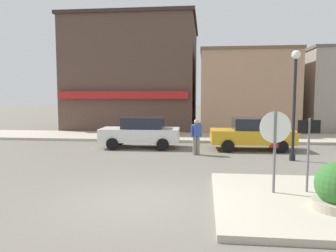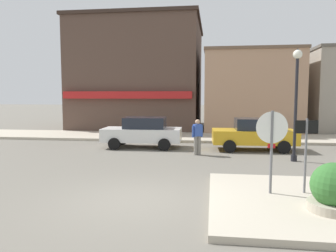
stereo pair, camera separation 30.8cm
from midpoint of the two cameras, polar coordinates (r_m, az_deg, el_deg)
name	(u,v)px [view 1 (the left image)]	position (r m, az deg, el deg)	size (l,w,h in m)	color
ground_plane	(141,201)	(8.64, -5.80, -12.80)	(160.00, 160.00, 0.00)	#6B665B
kerb_far	(179,137)	(20.53, 1.45, -1.92)	(80.00, 4.00, 0.15)	#B7AD99
stop_sign	(275,141)	(8.86, 17.17, -2.47)	(0.81, 0.13, 2.30)	slate
one_way_sign	(308,148)	(9.25, 22.38, -3.49)	(0.60, 0.09, 2.10)	slate
lamp_post	(295,89)	(14.21, 20.64, 6.13)	(0.36, 0.36, 4.54)	black
parked_car_nearest	(141,132)	(16.84, -5.28, -1.04)	(4.06, 1.99, 1.56)	white
parked_car_second	(252,133)	(16.59, 13.96, -1.27)	(4.07, 2.02, 1.56)	gold
pedestrian_crossing_near	(196,136)	(14.79, 4.35, -1.70)	(0.51, 0.38, 1.61)	gray
building_corner_shop	(137,76)	(27.83, -5.67, 8.65)	(9.86, 10.29, 8.55)	brown
building_storefront_left_near	(245,92)	(25.82, 12.86, 5.81)	(6.70, 7.57, 5.86)	tan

